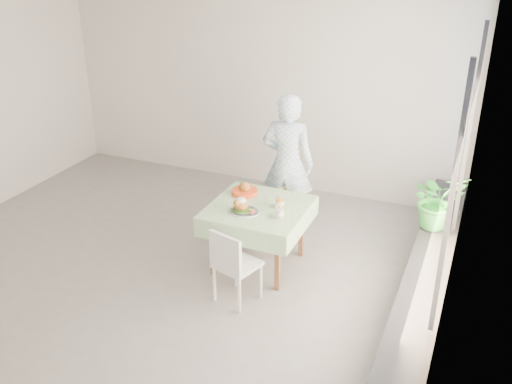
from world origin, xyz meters
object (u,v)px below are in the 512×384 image
at_px(chair_near, 237,279).
at_px(potted_plant, 437,200).
at_px(diner, 288,164).
at_px(cafe_table, 258,229).
at_px(juice_cup_orange, 280,202).
at_px(chair_far, 286,214).
at_px(main_dish, 243,207).

bearing_deg(chair_near, potted_plant, 40.43).
bearing_deg(diner, potted_plant, 168.86).
bearing_deg(potted_plant, chair_near, -139.57).
relative_size(cafe_table, potted_plant, 1.64).
height_order(diner, juice_cup_orange, diner).
xyz_separation_m(chair_far, potted_plant, (1.77, -0.09, 0.57)).
distance_m(chair_far, chair_near, 1.56).
xyz_separation_m(main_dish, potted_plant, (1.89, 0.95, 0.02)).
bearing_deg(diner, chair_near, 87.69).
distance_m(diner, juice_cup_orange, 0.94).
bearing_deg(juice_cup_orange, main_dish, -143.19).
bearing_deg(diner, cafe_table, 85.94).
relative_size(diner, potted_plant, 2.80).
bearing_deg(chair_far, cafe_table, -91.38).
bearing_deg(main_dish, cafe_table, 62.50).
bearing_deg(main_dish, chair_near, -72.75).
distance_m(cafe_table, potted_plant, 1.98).
bearing_deg(cafe_table, juice_cup_orange, 12.71).
xyz_separation_m(cafe_table, chair_far, (0.02, 0.84, -0.21)).
bearing_deg(potted_plant, chair_far, 177.24).
bearing_deg(cafe_table, diner, 90.78).
height_order(chair_far, diner, diner).
height_order(chair_far, juice_cup_orange, juice_cup_orange).
bearing_deg(chair_near, cafe_table, 94.85).
xyz_separation_m(cafe_table, potted_plant, (1.79, 0.76, 0.36)).
xyz_separation_m(cafe_table, main_dish, (-0.10, -0.20, 0.34)).
height_order(cafe_table, main_dish, main_dish).
relative_size(chair_far, juice_cup_orange, 2.76).
distance_m(diner, main_dish, 1.16).
bearing_deg(cafe_table, potted_plant, 22.88).
xyz_separation_m(chair_far, chair_near, (0.04, -1.56, 0.01)).
height_order(cafe_table, chair_far, chair_far).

